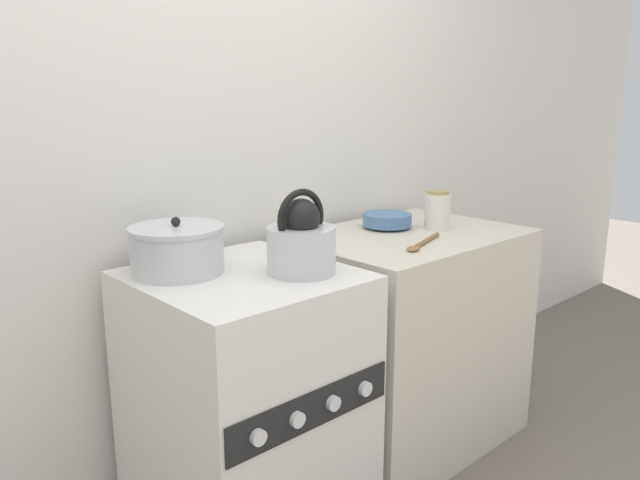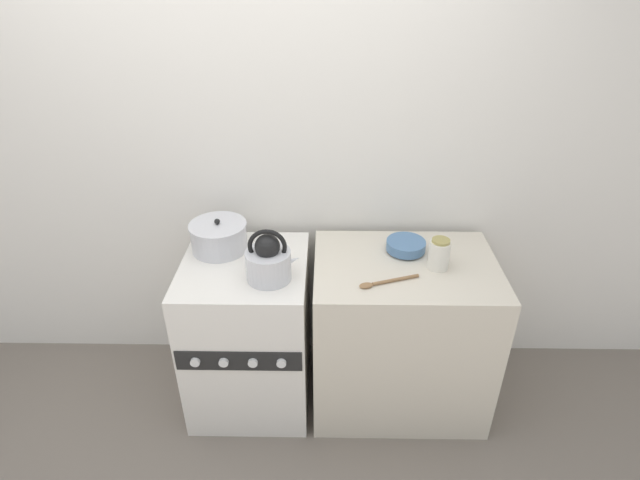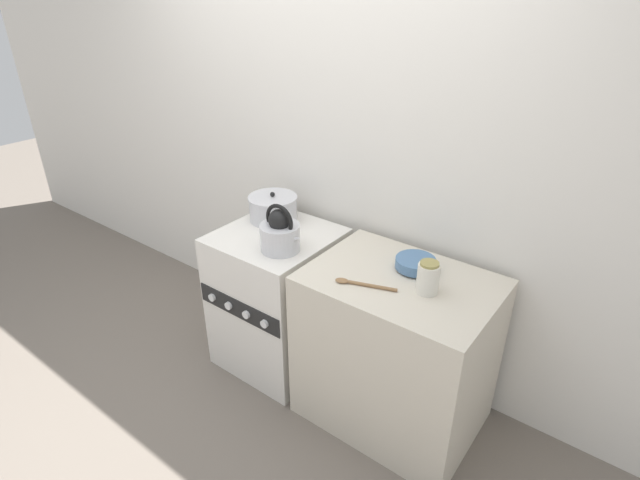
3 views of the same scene
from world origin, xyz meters
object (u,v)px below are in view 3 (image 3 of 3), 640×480
(stove, at_px, (278,298))
(enamel_bowl, at_px, (415,263))
(kettle, at_px, (280,233))
(storage_jar, at_px, (428,278))
(cooking_pot, at_px, (273,208))

(stove, relative_size, enamel_bowl, 4.39)
(kettle, xyz_separation_m, enamel_bowl, (0.65, 0.23, -0.06))
(storage_jar, bearing_deg, stove, 178.69)
(kettle, distance_m, cooking_pot, 0.37)
(stove, height_order, cooking_pot, cooking_pot)
(enamel_bowl, distance_m, storage_jar, 0.20)
(kettle, bearing_deg, stove, 141.10)
(stove, distance_m, cooking_pot, 0.53)
(stove, xyz_separation_m, enamel_bowl, (0.79, 0.12, 0.46))
(cooking_pot, relative_size, enamel_bowl, 1.47)
(stove, relative_size, cooking_pot, 3.00)
(stove, relative_size, storage_jar, 5.59)
(enamel_bowl, bearing_deg, kettle, -160.26)
(stove, height_order, storage_jar, storage_jar)
(kettle, relative_size, cooking_pot, 0.90)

